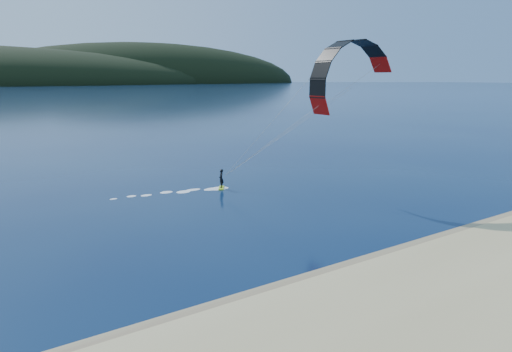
{
  "coord_description": "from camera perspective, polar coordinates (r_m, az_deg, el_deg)",
  "views": [
    {
      "loc": [
        -10.27,
        -12.08,
        10.94
      ],
      "look_at": [
        3.77,
        10.0,
        5.0
      ],
      "focal_mm": 30.61,
      "sensor_mm": 36.0,
      "label": 1
    }
  ],
  "objects": [
    {
      "name": "wet_sand",
      "position": [
        22.34,
        -0.62,
        -16.39
      ],
      "size": [
        220.0,
        2.5,
        0.1
      ],
      "color": "#876B4E",
      "rests_on": "ground"
    },
    {
      "name": "kitesurfer_near",
      "position": [
        43.74,
        11.89,
        10.92
      ],
      "size": [
        26.58,
        9.67,
        15.89
      ],
      "color": "#ACD819",
      "rests_on": "ground"
    }
  ]
}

